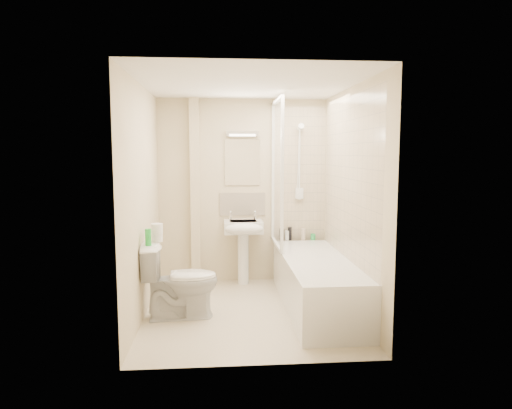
{
  "coord_description": "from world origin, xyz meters",
  "views": [
    {
      "loc": [
        -0.31,
        -4.74,
        1.7
      ],
      "look_at": [
        0.09,
        0.2,
        1.14
      ],
      "focal_mm": 32.0,
      "sensor_mm": 36.0,
      "label": 1
    }
  ],
  "objects": [
    {
      "name": "bottle_black_b",
      "position": [
        0.62,
        1.16,
        0.64
      ],
      "size": [
        0.05,
        0.05,
        0.18
      ],
      "primitive_type": "cylinder",
      "color": "black",
      "rests_on": "bathtub"
    },
    {
      "name": "wall_back",
      "position": [
        0.0,
        1.25,
        1.2
      ],
      "size": [
        2.2,
        0.02,
        2.4
      ],
      "primitive_type": "cube",
      "color": "beige",
      "rests_on": "ground"
    },
    {
      "name": "tile_right",
      "position": [
        1.09,
        0.08,
        1.42
      ],
      "size": [
        0.01,
        2.1,
        1.75
      ],
      "primitive_type": "cube",
      "color": "beige",
      "rests_on": "wall_right"
    },
    {
      "name": "strip_light",
      "position": [
        -0.0,
        1.22,
        1.95
      ],
      "size": [
        0.42,
        0.07,
        0.07
      ],
      "primitive_type": "cube",
      "color": "silver",
      "rests_on": "wall_back"
    },
    {
      "name": "bottle_white_a",
      "position": [
        0.58,
        1.16,
        0.61
      ],
      "size": [
        0.06,
        0.06,
        0.13
      ],
      "primitive_type": "cylinder",
      "color": "silver",
      "rests_on": "bathtub"
    },
    {
      "name": "green_bottle",
      "position": [
        -1.02,
        -0.2,
        0.87
      ],
      "size": [
        0.06,
        0.06,
        0.17
      ],
      "primitive_type": "cylinder",
      "color": "green",
      "rests_on": "toilet"
    },
    {
      "name": "bottle_cream",
      "position": [
        0.8,
        1.16,
        0.63
      ],
      "size": [
        0.06,
        0.06,
        0.15
      ],
      "primitive_type": "cylinder",
      "color": "#C7B299",
      "rests_on": "bathtub"
    },
    {
      "name": "bottle_black_a",
      "position": [
        0.51,
        1.16,
        0.63
      ],
      "size": [
        0.06,
        0.06,
        0.16
      ],
      "primitive_type": "cylinder",
      "color": "black",
      "rests_on": "bathtub"
    },
    {
      "name": "shower_screen",
      "position": [
        0.4,
        0.8,
        1.45
      ],
      "size": [
        0.04,
        0.92,
        1.8
      ],
      "color": "white",
      "rests_on": "bathtub"
    },
    {
      "name": "wall_right",
      "position": [
        1.1,
        0.0,
        1.2
      ],
      "size": [
        0.02,
        2.5,
        2.4
      ],
      "primitive_type": "cube",
      "color": "beige",
      "rests_on": "ground"
    },
    {
      "name": "bathtub",
      "position": [
        0.75,
        0.08,
        0.29
      ],
      "size": [
        0.7,
        2.1,
        0.55
      ],
      "color": "white",
      "rests_on": "ground"
    },
    {
      "name": "pedestal_sink",
      "position": [
        -0.0,
        1.01,
        0.67
      ],
      "size": [
        0.49,
        0.46,
        0.95
      ],
      "color": "white",
      "rests_on": "ground"
    },
    {
      "name": "pipe_boxing",
      "position": [
        -0.62,
        1.19,
        1.2
      ],
      "size": [
        0.12,
        0.12,
        2.4
      ],
      "primitive_type": "cube",
      "color": "beige",
      "rests_on": "ground"
    },
    {
      "name": "bottle_green",
      "position": [
        0.93,
        1.16,
        0.59
      ],
      "size": [
        0.06,
        0.06,
        0.08
      ],
      "primitive_type": "cylinder",
      "color": "green",
      "rests_on": "bathtub"
    },
    {
      "name": "tile_back",
      "position": [
        0.75,
        1.24,
        1.42
      ],
      "size": [
        0.7,
        0.01,
        1.75
      ],
      "primitive_type": "cube",
      "color": "beige",
      "rests_on": "wall_back"
    },
    {
      "name": "mirror",
      "position": [
        -0.0,
        1.24,
        1.58
      ],
      "size": [
        0.46,
        0.01,
        0.6
      ],
      "primitive_type": "cube",
      "color": "white",
      "rests_on": "wall_back"
    },
    {
      "name": "floor",
      "position": [
        0.0,
        0.0,
        0.0
      ],
      "size": [
        2.5,
        2.5,
        0.0
      ],
      "primitive_type": "plane",
      "color": "beige",
      "rests_on": "ground"
    },
    {
      "name": "shower_fixture",
      "position": [
        0.75,
        1.19,
        1.55
      ],
      "size": [
        0.1,
        0.16,
        0.99
      ],
      "color": "white",
      "rests_on": "wall_back"
    },
    {
      "name": "toilet_roll_upper",
      "position": [
        -0.95,
        -0.04,
        0.93
      ],
      "size": [
        0.12,
        0.12,
        0.1
      ],
      "primitive_type": "cylinder",
      "color": "white",
      "rests_on": "toilet_roll_lower"
    },
    {
      "name": "splashback",
      "position": [
        -0.0,
        1.24,
        1.03
      ],
      "size": [
        0.6,
        0.02,
        0.3
      ],
      "primitive_type": "cube",
      "color": "beige",
      "rests_on": "wall_back"
    },
    {
      "name": "toilet",
      "position": [
        -0.72,
        -0.09,
        0.39
      ],
      "size": [
        0.56,
        0.84,
        0.78
      ],
      "primitive_type": "imported",
      "rotation": [
        0.0,
        0.0,
        1.65
      ],
      "color": "white",
      "rests_on": "ground"
    },
    {
      "name": "toilet_roll_lower",
      "position": [
        -0.96,
        0.0,
        0.83
      ],
      "size": [
        0.11,
        0.11,
        0.1
      ],
      "primitive_type": "cylinder",
      "color": "white",
      "rests_on": "toilet"
    },
    {
      "name": "wall_left",
      "position": [
        -1.1,
        0.0,
        1.2
      ],
      "size": [
        0.02,
        2.5,
        2.4
      ],
      "primitive_type": "cube",
      "color": "beige",
      "rests_on": "ground"
    },
    {
      "name": "ceiling",
      "position": [
        0.0,
        0.0,
        2.4
      ],
      "size": [
        2.2,
        2.5,
        0.02
      ],
      "primitive_type": "cube",
      "color": "white",
      "rests_on": "wall_back"
    }
  ]
}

